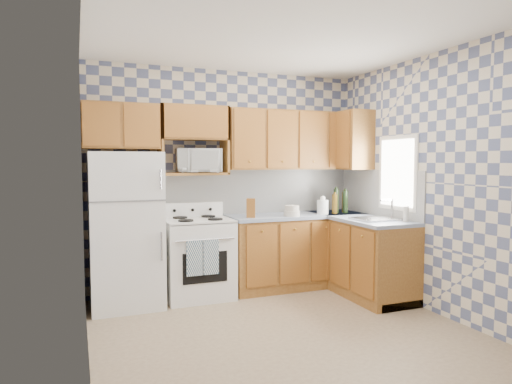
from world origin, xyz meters
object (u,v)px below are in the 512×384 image
refrigerator (126,230)px  electric_kettle (323,207)px  stove_body (198,259)px  microwave (198,161)px

refrigerator → electric_kettle: (2.38, -0.10, 0.17)m
stove_body → refrigerator: bearing=-178.2°
refrigerator → microwave: (0.86, 0.17, 0.75)m
refrigerator → electric_kettle: 2.39m
refrigerator → stove_body: refrigerator is taller
refrigerator → stove_body: size_ratio=1.87×
refrigerator → microwave: 1.15m
electric_kettle → microwave: bearing=170.1°
stove_body → electric_kettle: 1.68m
stove_body → electric_kettle: (1.58, -0.13, 0.56)m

